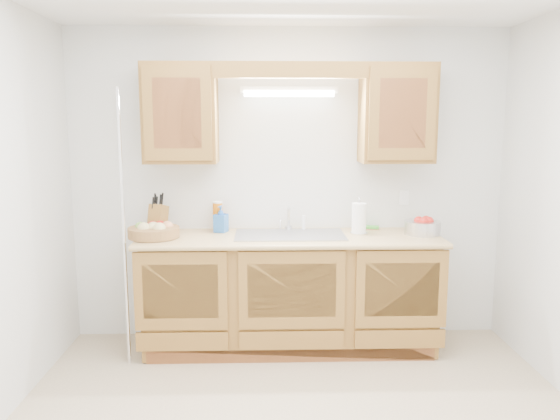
{
  "coord_description": "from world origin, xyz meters",
  "views": [
    {
      "loc": [
        -0.2,
        -2.91,
        1.76
      ],
      "look_at": [
        -0.09,
        0.85,
        1.15
      ],
      "focal_mm": 35.0,
      "sensor_mm": 36.0,
      "label": 1
    }
  ],
  "objects_px": {
    "fruit_basket": "(154,231)",
    "paper_towel": "(359,219)",
    "knife_block": "(158,218)",
    "apple_bowl": "(423,227)"
  },
  "relations": [
    {
      "from": "knife_block",
      "to": "paper_towel",
      "type": "bearing_deg",
      "value": 13.8
    },
    {
      "from": "apple_bowl",
      "to": "knife_block",
      "type": "bearing_deg",
      "value": 176.89
    },
    {
      "from": "fruit_basket",
      "to": "knife_block",
      "type": "xyz_separation_m",
      "value": [
        0.0,
        0.17,
        0.06
      ]
    },
    {
      "from": "knife_block",
      "to": "apple_bowl",
      "type": "height_order",
      "value": "knife_block"
    },
    {
      "from": "fruit_basket",
      "to": "knife_block",
      "type": "distance_m",
      "value": 0.18
    },
    {
      "from": "fruit_basket",
      "to": "knife_block",
      "type": "height_order",
      "value": "knife_block"
    },
    {
      "from": "knife_block",
      "to": "apple_bowl",
      "type": "xyz_separation_m",
      "value": [
        2.06,
        -0.11,
        -0.05
      ]
    },
    {
      "from": "apple_bowl",
      "to": "fruit_basket",
      "type": "bearing_deg",
      "value": -178.38
    },
    {
      "from": "fruit_basket",
      "to": "paper_towel",
      "type": "bearing_deg",
      "value": 3.55
    },
    {
      "from": "knife_block",
      "to": "apple_bowl",
      "type": "bearing_deg",
      "value": 13.34
    }
  ]
}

